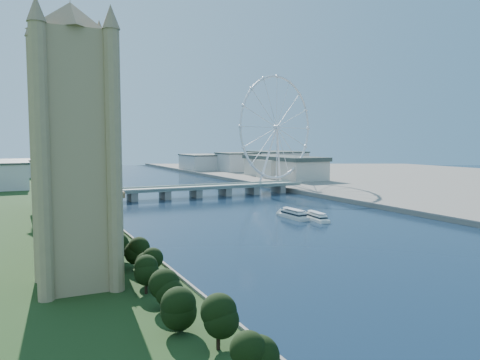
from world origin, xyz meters
TOP-DOWN VIEW (x-y plane):
  - tree_row at (-113.00, 58.00)m, footprint 8.41×184.41m
  - victoria_tower at (-135.00, 55.00)m, footprint 28.16×28.16m
  - parliament_range at (-128.00, 170.00)m, footprint 24.00×200.00m
  - big_ben at (-128.00, 278.00)m, footprint 20.02×20.02m
  - westminster_bridge at (0.00, 300.00)m, footprint 220.00×22.00m
  - london_eye at (119.98, 355.08)m, footprint 113.60×39.12m
  - county_hall at (175.00, 430.00)m, footprint 54.00×144.00m
  - city_skyline at (39.22, 560.08)m, footprint 505.00×280.00m
  - tour_boat_near at (17.56, 156.64)m, footprint 8.55×31.37m
  - tour_boat_far at (26.61, 142.52)m, footprint 10.26×28.60m

SIDE VIEW (x-z plane):
  - county_hall at x=175.00m, z-range -17.50..17.50m
  - tour_boat_near at x=17.56m, z-range -3.46..3.46m
  - tour_boat_far at x=26.61m, z-range -3.08..3.08m
  - westminster_bridge at x=0.00m, z-range 1.88..11.38m
  - tree_row at x=-113.00m, z-range -1.21..20.05m
  - city_skyline at x=39.22m, z-range 0.96..32.96m
  - parliament_range at x=-128.00m, z-range -16.52..53.48m
  - victoria_tower at x=-135.00m, z-range -1.51..110.49m
  - big_ben at x=-128.00m, z-range 11.57..121.57m
  - london_eye at x=119.98m, z-range 5.37..129.67m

